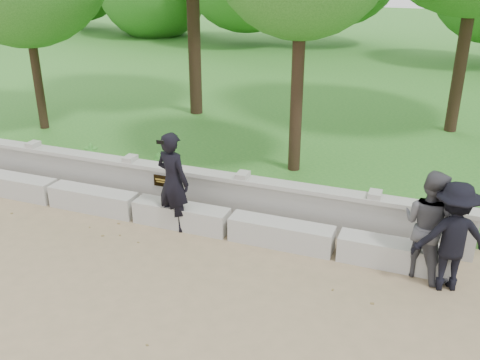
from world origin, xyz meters
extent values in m
plane|color=#947D5A|center=(0.00, 0.00, 0.00)|extent=(80.00, 80.00, 0.00)
cube|color=#246720|center=(0.00, 14.00, 0.12)|extent=(40.00, 22.00, 0.25)
cube|color=#AEABA4|center=(-3.00, 1.90, 0.23)|extent=(1.90, 0.45, 0.45)
cube|color=#AEABA4|center=(-1.00, 1.90, 0.23)|extent=(1.90, 0.45, 0.45)
cube|color=#AEABA4|center=(1.00, 1.90, 0.23)|extent=(1.90, 0.45, 0.45)
cube|color=#AEABA4|center=(3.00, 1.90, 0.23)|extent=(1.90, 0.45, 0.45)
cube|color=#AEABA4|center=(5.00, 1.90, 0.23)|extent=(1.90, 0.45, 0.45)
cube|color=#A3A19A|center=(0.00, 2.60, 0.41)|extent=(12.50, 0.25, 0.82)
cube|color=#AEABA4|center=(0.00, 2.60, 0.86)|extent=(12.50, 0.35, 0.08)
cube|color=black|center=(0.30, 2.46, 0.62)|extent=(0.36, 0.02, 0.24)
imported|color=black|center=(0.91, 1.80, 0.96)|extent=(0.80, 0.63, 1.93)
cube|color=black|center=(0.91, 1.41, 1.86)|extent=(0.14, 0.06, 0.07)
imported|color=#46454B|center=(5.45, 1.80, 0.92)|extent=(1.12, 1.05, 1.84)
imported|color=black|center=(5.80, 1.57, 0.89)|extent=(1.31, 1.02, 1.79)
cylinder|color=#382619|center=(-5.16, 5.47, 2.08)|extent=(0.25, 0.25, 3.65)
cylinder|color=#382619|center=(-1.75, 8.43, 3.08)|extent=(0.38, 0.38, 5.66)
cylinder|color=#382619|center=(2.39, 4.94, 2.28)|extent=(0.27, 0.27, 4.06)
cylinder|color=#382619|center=(5.72, 9.34, 2.68)|extent=(0.33, 0.33, 4.86)
imported|color=#3C9030|center=(-1.99, 3.30, 0.55)|extent=(0.38, 0.37, 0.60)
imported|color=#3C9030|center=(-0.24, 3.30, 0.54)|extent=(0.41, 0.40, 0.59)
camera|label=1|loc=(5.33, -6.27, 4.89)|focal=40.00mm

